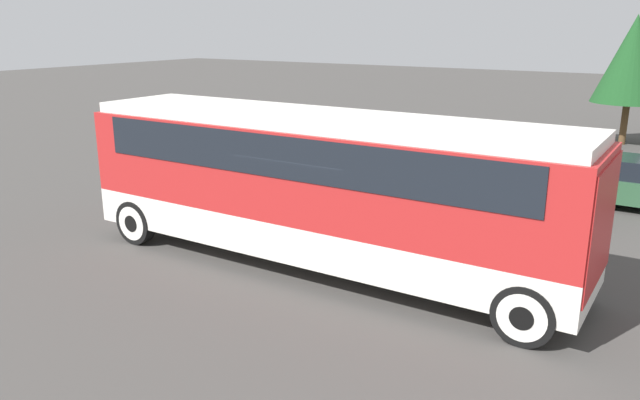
# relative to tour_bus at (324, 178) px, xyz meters

# --- Properties ---
(ground_plane) EXTENTS (120.00, 120.00, 0.00)m
(ground_plane) POSITION_rel_tour_bus_xyz_m (-0.10, 0.00, -1.95)
(ground_plane) COLOR #423F3D
(tour_bus) EXTENTS (10.78, 2.53, 3.24)m
(tour_bus) POSITION_rel_tour_bus_xyz_m (0.00, 0.00, 0.00)
(tour_bus) COLOR silver
(tour_bus) RESTS_ON ground_plane
(parked_car_mid) EXTENTS (4.67, 1.81, 1.50)m
(parked_car_mid) POSITION_rel_tour_bus_xyz_m (-5.73, 8.07, -1.19)
(parked_car_mid) COLOR navy
(parked_car_mid) RESTS_ON ground_plane
(parked_car_far) EXTENTS (4.13, 1.93, 1.47)m
(parked_car_far) POSITION_rel_tour_bus_xyz_m (1.79, 6.14, -1.22)
(parked_car_far) COLOR #7A6B5B
(parked_car_far) RESTS_ON ground_plane
(tree_right) EXTENTS (2.98, 2.98, 5.36)m
(tree_right) POSITION_rel_tour_bus_xyz_m (3.32, 18.68, 1.61)
(tree_right) COLOR brown
(tree_right) RESTS_ON ground_plane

